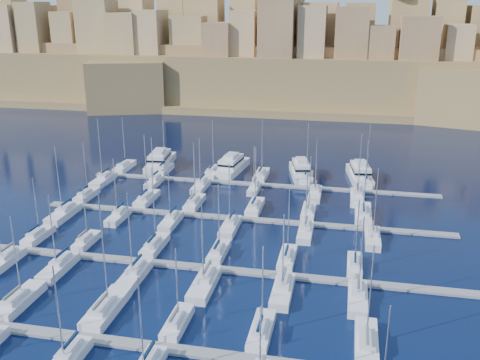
% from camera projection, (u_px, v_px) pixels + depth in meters
% --- Properties ---
extents(ground, '(600.00, 600.00, 0.00)m').
position_uv_depth(ground, '(230.00, 240.00, 99.05)').
color(ground, black).
rests_on(ground, ground).
extents(pontoon_near, '(84.00, 2.00, 0.40)m').
position_uv_depth(pontoon_near, '(170.00, 349.00, 67.38)').
color(pontoon_near, slate).
rests_on(pontoon_near, ground).
extents(pontoon_mid_near, '(84.00, 2.00, 0.40)m').
position_uv_depth(pontoon_mid_near, '(214.00, 269.00, 87.83)').
color(pontoon_mid_near, slate).
rests_on(pontoon_mid_near, ground).
extents(pontoon_mid_far, '(84.00, 2.00, 0.40)m').
position_uv_depth(pontoon_mid_far, '(241.00, 219.00, 108.28)').
color(pontoon_mid_far, slate).
rests_on(pontoon_mid_far, ground).
extents(pontoon_far, '(84.00, 2.00, 0.40)m').
position_uv_depth(pontoon_far, '(259.00, 184.00, 128.73)').
color(pontoon_far, slate).
rests_on(pontoon_far, ground).
extents(sailboat_1, '(2.95, 9.83, 13.97)m').
position_uv_depth(sailboat_1, '(19.00, 300.00, 77.39)').
color(sailboat_1, silver).
rests_on(sailboat_1, ground).
extents(sailboat_2, '(3.27, 10.90, 17.94)m').
position_uv_depth(sailboat_2, '(106.00, 308.00, 75.30)').
color(sailboat_2, silver).
rests_on(sailboat_2, ground).
extents(sailboat_3, '(2.48, 8.28, 11.80)m').
position_uv_depth(sailboat_3, '(177.00, 323.00, 72.03)').
color(sailboat_3, silver).
rests_on(sailboat_3, ground).
extents(sailboat_4, '(2.70, 9.00, 13.01)m').
position_uv_depth(sailboat_4, '(261.00, 331.00, 70.14)').
color(sailboat_4, silver).
rests_on(sailboat_4, ground).
extents(sailboat_5, '(2.87, 9.58, 14.34)m').
position_uv_depth(sailboat_5, '(366.00, 342.00, 67.80)').
color(sailboat_5, silver).
rests_on(sailboat_5, ground).
extents(sailboat_8, '(2.67, 8.90, 14.00)m').
position_uv_depth(sailboat_8, '(67.00, 360.00, 64.41)').
color(sailboat_8, silver).
rests_on(sailboat_8, ground).
extents(sailboat_12, '(2.45, 8.18, 12.11)m').
position_uv_depth(sailboat_12, '(38.00, 236.00, 99.02)').
color(sailboat_12, silver).
rests_on(sailboat_12, ground).
extents(sailboat_13, '(2.28, 7.60, 10.97)m').
position_uv_depth(sailboat_13, '(86.00, 241.00, 96.86)').
color(sailboat_13, silver).
rests_on(sailboat_13, ground).
extents(sailboat_14, '(2.69, 8.96, 15.42)m').
position_uv_depth(sailboat_14, '(155.00, 245.00, 94.99)').
color(sailboat_14, silver).
rests_on(sailboat_14, ground).
extents(sailboat_15, '(2.55, 8.49, 13.21)m').
position_uv_depth(sailboat_15, '(219.00, 252.00, 92.52)').
color(sailboat_15, silver).
rests_on(sailboat_15, ground).
extents(sailboat_16, '(2.62, 8.73, 13.19)m').
position_uv_depth(sailboat_16, '(287.00, 258.00, 90.32)').
color(sailboat_16, silver).
rests_on(sailboat_16, ground).
extents(sailboat_17, '(2.41, 8.05, 12.31)m').
position_uv_depth(sailboat_17, '(355.00, 265.00, 87.86)').
color(sailboat_17, silver).
rests_on(sailboat_17, ground).
extents(sailboat_18, '(2.72, 9.08, 13.04)m').
position_uv_depth(sailboat_18, '(4.00, 261.00, 89.31)').
color(sailboat_18, silver).
rests_on(sailboat_18, ground).
extents(sailboat_19, '(2.83, 9.44, 13.81)m').
position_uv_depth(sailboat_19, '(59.00, 267.00, 87.20)').
color(sailboat_19, silver).
rests_on(sailboat_19, ground).
extents(sailboat_20, '(2.87, 9.55, 15.03)m').
position_uv_depth(sailboat_20, '(134.00, 275.00, 84.61)').
color(sailboat_20, silver).
rests_on(sailboat_20, ground).
extents(sailboat_21, '(3.11, 10.35, 14.17)m').
position_uv_depth(sailboat_21, '(205.00, 284.00, 82.00)').
color(sailboat_21, silver).
rests_on(sailboat_21, ground).
extents(sailboat_22, '(2.89, 9.62, 13.58)m').
position_uv_depth(sailboat_22, '(283.00, 291.00, 80.02)').
color(sailboat_22, silver).
rests_on(sailboat_22, ground).
extents(sailboat_23, '(2.78, 9.28, 14.10)m').
position_uv_depth(sailboat_23, '(358.00, 298.00, 78.05)').
color(sailboat_23, silver).
rests_on(sailboat_23, ground).
extents(sailboat_24, '(2.56, 8.52, 13.09)m').
position_uv_depth(sailboat_24, '(87.00, 195.00, 119.93)').
color(sailboat_24, silver).
rests_on(sailboat_24, ground).
extents(sailboat_25, '(2.86, 9.55, 15.31)m').
position_uv_depth(sailboat_25, '(147.00, 199.00, 117.67)').
color(sailboat_25, silver).
rests_on(sailboat_25, ground).
extents(sailboat_26, '(2.69, 8.97, 14.41)m').
position_uv_depth(sailboat_26, '(194.00, 203.00, 115.29)').
color(sailboat_26, silver).
rests_on(sailboat_26, ground).
extents(sailboat_27, '(2.81, 9.35, 14.02)m').
position_uv_depth(sailboat_27, '(255.00, 207.00, 112.90)').
color(sailboat_27, silver).
rests_on(sailboat_27, ground).
extents(sailboat_28, '(2.67, 8.90, 12.79)m').
position_uv_depth(sailboat_28, '(309.00, 212.00, 110.52)').
color(sailboat_28, silver).
rests_on(sailboat_28, ground).
extents(sailboat_29, '(3.23, 10.77, 16.29)m').
position_uv_depth(sailboat_29, '(363.00, 214.00, 109.23)').
color(sailboat_29, silver).
rests_on(sailboat_29, ground).
extents(sailboat_30, '(3.08, 10.28, 15.62)m').
position_uv_depth(sailboat_30, '(64.00, 213.00, 109.41)').
color(sailboat_30, silver).
rests_on(sailboat_30, ground).
extents(sailboat_31, '(2.52, 8.39, 13.30)m').
position_uv_depth(sailboat_31, '(118.00, 216.00, 108.05)').
color(sailboat_31, silver).
rests_on(sailboat_31, ground).
extents(sailboat_32, '(2.62, 8.75, 12.31)m').
position_uv_depth(sailboat_32, '(171.00, 221.00, 105.72)').
color(sailboat_32, silver).
rests_on(sailboat_32, ground).
extents(sailboat_33, '(2.80, 9.34, 13.90)m').
position_uv_depth(sailboat_33, '(230.00, 226.00, 103.12)').
color(sailboat_33, silver).
rests_on(sailboat_33, ground).
extents(sailboat_34, '(2.64, 8.79, 12.92)m').
position_uv_depth(sailboat_34, '(305.00, 232.00, 100.59)').
color(sailboat_34, silver).
rests_on(sailboat_34, ground).
extents(sailboat_35, '(2.72, 9.06, 14.67)m').
position_uv_depth(sailboat_35, '(373.00, 238.00, 98.08)').
color(sailboat_35, silver).
rests_on(sailboat_35, ground).
extents(sailboat_36, '(2.83, 9.43, 14.12)m').
position_uv_depth(sailboat_36, '(124.00, 167.00, 140.90)').
color(sailboat_36, silver).
rests_on(sailboat_36, ground).
extents(sailboat_37, '(2.63, 8.75, 13.85)m').
position_uv_depth(sailboat_37, '(164.00, 170.00, 138.44)').
color(sailboat_37, silver).
rests_on(sailboat_37, ground).
extents(sailboat_38, '(2.91, 9.71, 14.20)m').
position_uv_depth(sailboat_38, '(213.00, 172.00, 136.40)').
color(sailboat_38, silver).
rests_on(sailboat_38, ground).
extents(sailboat_39, '(2.90, 9.67, 15.08)m').
position_uv_depth(sailboat_39, '(261.00, 175.00, 133.95)').
color(sailboat_39, silver).
rests_on(sailboat_39, ground).
extents(sailboat_40, '(2.85, 9.48, 14.90)m').
position_uv_depth(sailboat_40, '(306.00, 178.00, 131.70)').
color(sailboat_40, silver).
rests_on(sailboat_40, ground).
extents(sailboat_41, '(2.74, 9.15, 15.11)m').
position_uv_depth(sailboat_41, '(366.00, 182.00, 128.76)').
color(sailboat_41, silver).
rests_on(sailboat_41, ground).
extents(sailboat_42, '(2.97, 9.91, 16.32)m').
position_uv_depth(sailboat_42, '(104.00, 180.00, 130.37)').
color(sailboat_42, silver).
rests_on(sailboat_42, ground).
extents(sailboat_43, '(2.41, 8.03, 12.18)m').
position_uv_depth(sailboat_43, '(154.00, 182.00, 128.79)').
color(sailboat_43, silver).
rests_on(sailboat_43, ground).
extents(sailboat_44, '(2.73, 9.11, 12.92)m').
position_uv_depth(sailboat_44, '(201.00, 186.00, 126.01)').
color(sailboat_44, silver).
rests_on(sailboat_44, ground).
extents(sailboat_45, '(2.23, 7.43, 11.24)m').
position_uv_depth(sailboat_45, '(254.00, 189.00, 124.35)').
color(sailboat_45, silver).
rests_on(sailboat_45, ground).
extents(sailboat_46, '(2.73, 9.10, 14.04)m').
position_uv_depth(sailboat_46, '(315.00, 194.00, 120.85)').
color(sailboat_46, silver).
rests_on(sailboat_46, ground).
extents(sailboat_47, '(2.96, 9.87, 15.53)m').
position_uv_depth(sailboat_47, '(357.00, 197.00, 118.68)').
color(sailboat_47, silver).
rests_on(sailboat_47, ground).
extents(motor_yacht_a, '(6.88, 17.40, 5.25)m').
position_uv_depth(motor_yacht_a, '(160.00, 161.00, 142.72)').
color(motor_yacht_a, silver).
rests_on(motor_yacht_a, ground).
extents(motor_yacht_b, '(6.58, 16.44, 5.25)m').
position_uv_depth(motor_yacht_b, '(232.00, 166.00, 138.49)').
color(motor_yacht_b, silver).
rests_on(motor_yacht_b, ground).
extents(motor_yacht_c, '(7.42, 15.20, 5.25)m').
position_uv_depth(motor_yacht_c, '(301.00, 170.00, 134.40)').
color(motor_yacht_c, silver).
rests_on(motor_yacht_c, ground).
extents(motor_yacht_d, '(6.95, 16.14, 5.25)m').
position_uv_depth(motor_yacht_d, '(360.00, 173.00, 132.05)').
color(motor_yacht_d, silver).
rests_on(motor_yacht_d, ground).
extents(fortified_city, '(460.00, 108.95, 59.52)m').
position_uv_depth(fortified_city, '(306.00, 67.00, 238.80)').
color(fortified_city, brown).
rests_on(fortified_city, ground).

